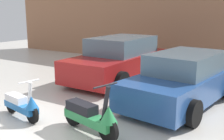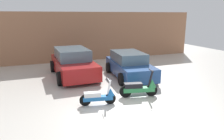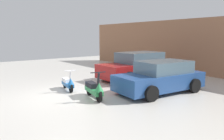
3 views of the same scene
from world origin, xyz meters
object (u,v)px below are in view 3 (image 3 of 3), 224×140
at_px(car_rear_center, 161,77).
at_px(scooter_front_left, 68,83).
at_px(car_rear_left, 137,66).
at_px(scooter_front_right, 94,89).

bearing_deg(car_rear_center, scooter_front_left, -35.62).
height_order(car_rear_left, car_rear_center, car_rear_left).
relative_size(car_rear_left, car_rear_center, 1.07).
distance_m(car_rear_left, car_rear_center, 3.02).
relative_size(scooter_front_left, car_rear_center, 0.33).
bearing_deg(scooter_front_right, car_rear_center, 85.94).
distance_m(scooter_front_left, car_rear_center, 3.99).
height_order(scooter_front_right, car_rear_left, car_rear_left).
bearing_deg(scooter_front_left, car_rear_left, 101.37).
height_order(scooter_front_right, car_rear_center, car_rear_center).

